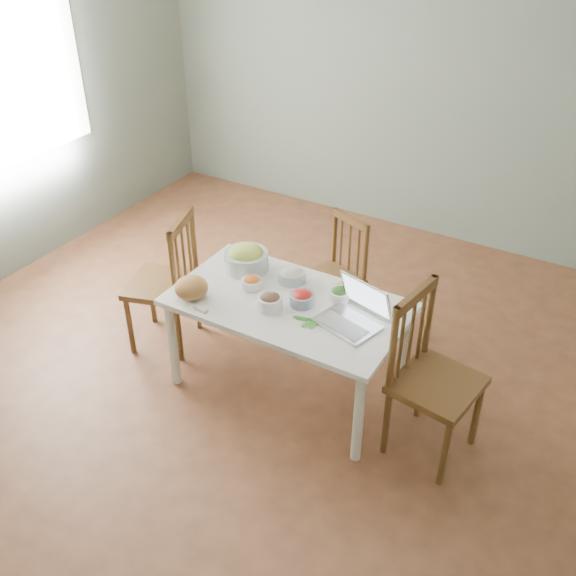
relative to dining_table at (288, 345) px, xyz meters
The scene contains 18 objects.
floor 0.41m from the dining_table, behind, with size 5.00×5.00×0.00m, color brown.
wall_back 2.73m from the dining_table, 95.00° to the left, with size 5.00×0.00×2.70m, color gray.
window_left 2.96m from the dining_table, behind, with size 0.04×1.60×1.20m, color white.
dining_table is the anchor object (origin of this frame).
chair_far 0.75m from the dining_table, 95.59° to the left, with size 0.38×0.36×0.86m, color #402913, non-canonical shape.
chair_left 1.02m from the dining_table, behind, with size 0.45×0.43×1.01m, color #402913, non-canonical shape.
chair_right 1.02m from the dining_table, ahead, with size 0.46×0.44×1.04m, color #402913, non-canonical shape.
bread_boule 0.72m from the dining_table, 154.87° to the right, with size 0.21×0.21×0.14m, color #A16F47.
butter_stick 0.64m from the dining_table, 139.16° to the right, with size 0.10×0.03×0.03m, color silver.
bowl_squash 0.63m from the dining_table, 155.99° to the left, with size 0.29×0.29×0.17m, color #D2D151, non-canonical shape.
bowl_carrot 0.47m from the dining_table, behind, with size 0.13×0.13×0.07m, color orange, non-canonical shape.
bowl_onion 0.45m from the dining_table, 114.63° to the left, with size 0.18×0.18×0.10m, color silver, non-canonical shape.
bowl_mushroom 0.41m from the dining_table, 116.95° to the right, with size 0.15×0.15×0.10m, color #331F18, non-canonical shape.
bowl_redpep 0.39m from the dining_table, 13.60° to the left, with size 0.15×0.15×0.09m, color red, non-canonical shape.
bowl_broccoli 0.50m from the dining_table, 34.91° to the left, with size 0.13×0.13×0.08m, color #295420, non-canonical shape.
flatbread 0.53m from the dining_table, 48.40° to the left, with size 0.19×0.19×0.02m, color #D3B180.
basil_bunch 0.41m from the dining_table, 31.14° to the right, with size 0.19×0.19×0.02m, color #1C7818, non-canonical shape.
laptop 0.62m from the dining_table, ahead, with size 0.36×0.32×0.24m, color silver, non-canonical shape.
Camera 1 is at (1.90, -2.89, 2.97)m, focal length 41.11 mm.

